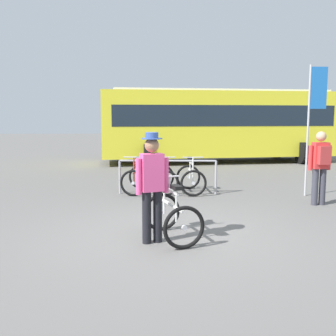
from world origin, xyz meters
TOP-DOWN VIEW (x-y plane):
  - ground_plane at (0.00, 0.00)m, footprint 80.00×80.00m
  - bike_rack_rail at (0.12, 3.54)m, footprint 2.50×0.23m
  - racked_bike_red at (-0.67, 3.78)m, footprint 0.82×1.18m
  - racked_bike_yellow at (0.03, 3.73)m, footprint 0.71×1.13m
  - racked_bike_white at (0.73, 3.68)m, footprint 0.69×1.14m
  - featured_bicycle at (-0.01, -0.09)m, footprint 0.95×1.25m
  - person_with_featured_bike at (-0.29, -0.36)m, footprint 0.51×0.32m
  - pedestrian_with_backpack at (3.43, 2.10)m, footprint 0.53×0.36m
  - bus_distant at (2.64, 10.60)m, footprint 10.21×4.09m
  - banner_flag at (3.67, 3.14)m, footprint 0.45×0.05m

SIDE VIEW (x-z plane):
  - ground_plane at x=0.00m, z-range 0.00..0.00m
  - racked_bike_red at x=-0.67m, z-range -0.12..0.85m
  - racked_bike_yellow at x=0.03m, z-range -0.12..0.86m
  - racked_bike_white at x=0.73m, z-range -0.12..0.86m
  - featured_bicycle at x=-0.01m, z-range -0.06..1.03m
  - bike_rack_rail at x=0.12m, z-range 0.20..1.08m
  - pedestrian_with_backpack at x=3.43m, z-range 0.12..1.76m
  - person_with_featured_bike at x=-0.29m, z-range 0.09..1.81m
  - bus_distant at x=2.64m, z-range 0.20..3.28m
  - banner_flag at x=3.67m, z-range 0.63..3.83m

